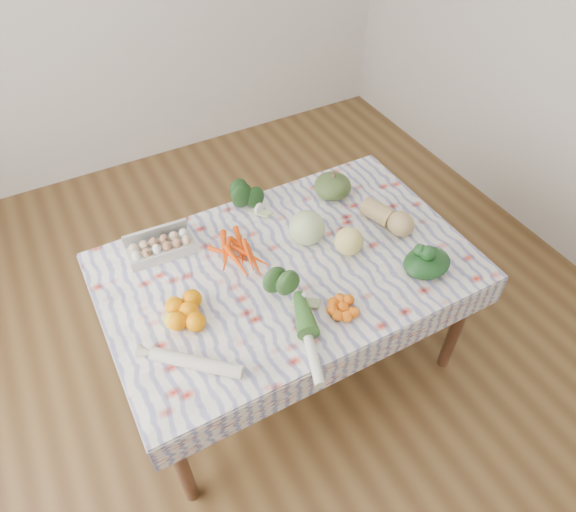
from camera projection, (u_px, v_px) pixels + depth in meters
The scene contains 16 objects.
ground at pixel (288, 357), 2.88m from camera, with size 4.50×4.50×0.00m, color brown.
dining_table at pixel (288, 277), 2.39m from camera, with size 1.60×1.00×0.75m.
tablecloth at pixel (288, 266), 2.34m from camera, with size 1.66×1.06×0.01m, color white.
egg_carton at pixel (161, 249), 2.35m from camera, with size 0.30×0.12×0.08m, color #BABAB4.
carrot_bunch at pixel (233, 255), 2.34m from camera, with size 0.25×0.23×0.05m, color #F34406.
kale_bunch at pixel (251, 200), 2.54m from camera, with size 0.16×0.14×0.14m, color #183B16.
kabocha_squash at pixel (333, 186), 2.63m from camera, with size 0.19×0.19×0.13m, color #415828.
cabbage at pixel (307, 228), 2.38m from camera, with size 0.17×0.17×0.17m, color #B4D28D.
butternut_squash at pixel (389, 216), 2.47m from camera, with size 0.13×0.27×0.13m, color tan.
orange_cluster at pixel (189, 311), 2.09m from camera, with size 0.26×0.26×0.09m, color #FF8B01.
broccoli at pixel (292, 294), 2.14m from camera, with size 0.15×0.15×0.11m, color #264D1E.
mandarin_cluster at pixel (343, 307), 2.13m from camera, with size 0.16×0.16×0.05m, color orange.
grapefruit at pixel (349, 241), 2.34m from camera, with size 0.13×0.13×0.13m, color #E9D970.
spinach_bag at pixel (427, 263), 2.27m from camera, with size 0.22×0.18×0.10m, color #123514.
daikon at pixel (196, 363), 1.94m from camera, with size 0.05×0.05×0.38m, color silver.
leek at pixel (309, 340), 2.02m from camera, with size 0.05×0.05×0.41m, color white.
Camera 1 is at (-0.76, -1.40, 2.47)m, focal length 32.00 mm.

